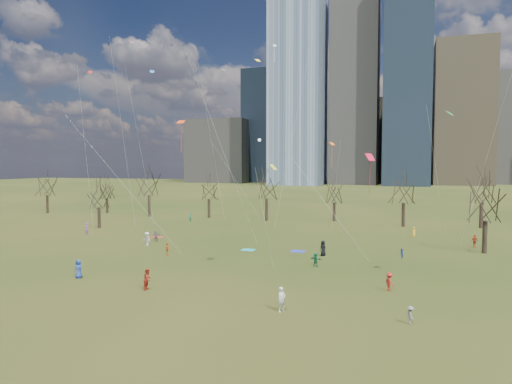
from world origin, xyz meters
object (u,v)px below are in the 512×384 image
(blanket_crimson, at_px, (157,237))
(person_2, at_px, (148,279))
(blanket_navy, at_px, (298,251))
(blanket_teal, at_px, (248,250))
(person_1, at_px, (282,299))
(person_4, at_px, (167,249))
(person_0, at_px, (78,269))

(blanket_crimson, xyz_separation_m, person_2, (13.36, -24.48, 0.86))
(blanket_navy, bearing_deg, blanket_crimson, 168.40)
(blanket_teal, bearing_deg, person_1, -65.33)
(blanket_crimson, bearing_deg, person_4, -55.01)
(blanket_crimson, relative_size, person_1, 0.92)
(blanket_teal, height_order, person_1, person_1)
(blanket_navy, xyz_separation_m, blanket_crimson, (-21.50, 4.41, 0.00))
(blanket_crimson, distance_m, person_0, 23.68)
(person_1, bearing_deg, blanket_navy, 44.31)
(person_0, xyz_separation_m, person_1, (19.94, -3.44, 0.02))
(blanket_teal, xyz_separation_m, person_0, (-10.25, -17.65, 0.83))
(blanket_navy, distance_m, person_0, 24.69)
(person_4, bearing_deg, person_0, 132.39)
(person_2, distance_m, person_4, 14.26)
(blanket_navy, bearing_deg, blanket_teal, -170.41)
(person_2, bearing_deg, person_4, 19.21)
(person_0, bearing_deg, blanket_teal, 69.37)
(person_0, distance_m, person_4, 12.04)
(person_2, xyz_separation_m, person_4, (-5.45, 13.17, -0.17))
(blanket_teal, bearing_deg, blanket_crimson, 160.86)
(blanket_teal, distance_m, person_2, 19.22)
(blanket_navy, relative_size, blanket_crimson, 1.00)
(blanket_navy, distance_m, blanket_crimson, 21.95)
(person_2, bearing_deg, person_1, -102.89)
(blanket_crimson, distance_m, person_1, 36.63)
(blanket_navy, height_order, blanket_crimson, same)
(person_0, relative_size, person_2, 0.97)
(person_1, relative_size, person_4, 1.23)
(person_4, bearing_deg, blanket_navy, -98.35)
(blanket_navy, height_order, person_2, person_2)
(person_1, height_order, person_2, person_2)
(person_1, bearing_deg, blanket_teal, 59.26)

